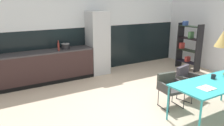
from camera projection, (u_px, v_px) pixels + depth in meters
The scene contains 14 objects.
ground_plane at pixel (155, 111), 4.77m from camera, with size 9.66×9.66×0.00m, color #C0AB92.
back_wall_splashback_dark at pixel (88, 49), 7.34m from camera, with size 7.43×0.12×1.47m, color black.
back_wall_panel_upper at pixel (87, 3), 6.95m from camera, with size 7.43×0.12×1.47m, color silver.
kitchen_counter at pixel (33, 69), 6.20m from camera, with size 3.44×0.63×0.91m.
refrigerator_column at pixel (98, 43), 7.06m from camera, with size 0.61×0.60×1.98m, color #ADAFB2.
dining_table at pixel (215, 84), 4.36m from camera, with size 1.83×0.82×0.74m.
armchair_near_window at pixel (187, 78), 5.29m from camera, with size 0.57×0.56×0.78m.
armchair_corner_seat at pixel (170, 85), 4.88m from camera, with size 0.53×0.51×0.74m.
open_book at pixel (206, 88), 4.03m from camera, with size 0.28×0.24×0.02m.
mug_white_ceramic at pixel (213, 77), 4.52m from camera, with size 0.13×0.09×0.09m.
cooking_pot at pixel (66, 46), 6.54m from camera, with size 0.24×0.24×0.19m.
bottle_oil_tall at pixel (58, 46), 6.26m from camera, with size 0.06×0.06×0.30m.
open_shelf_unit at pixel (189, 45), 7.54m from camera, with size 0.30×0.83×1.62m.
pendant_lamp_over_table_near at pixel (223, 39), 4.09m from camera, with size 0.28×0.28×1.44m.
Camera 1 is at (-3.00, -3.25, 2.27)m, focal length 35.70 mm.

